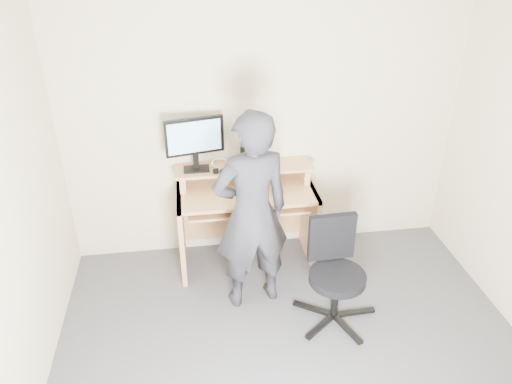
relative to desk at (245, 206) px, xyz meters
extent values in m
plane|color=#505055|center=(0.20, -1.53, -0.55)|extent=(3.50, 3.50, 0.00)
cube|color=beige|center=(0.20, 0.22, 0.70)|extent=(3.50, 0.02, 2.50)
cube|color=tan|center=(-0.58, -0.08, -0.17)|extent=(0.04, 0.60, 0.75)
cube|color=tan|center=(0.58, -0.08, -0.17)|extent=(0.04, 0.60, 0.75)
cube|color=tan|center=(0.00, -0.08, 0.19)|extent=(1.20, 0.60, 0.03)
cube|color=tan|center=(0.00, -0.16, 0.09)|extent=(1.02, 0.38, 0.02)
cube|color=tan|center=(-0.54, 0.07, 0.28)|extent=(0.05, 0.28, 0.15)
cube|color=tan|center=(0.54, 0.07, 0.28)|extent=(0.05, 0.28, 0.15)
cube|color=tan|center=(0.00, 0.07, 0.35)|extent=(1.20, 0.30, 0.02)
cube|color=tan|center=(0.00, 0.21, -0.12)|extent=(1.20, 0.03, 0.65)
cube|color=black|center=(-0.41, 0.06, 0.37)|extent=(0.22, 0.14, 0.01)
cube|color=black|center=(-0.41, 0.08, 0.45)|extent=(0.05, 0.04, 0.14)
cube|color=black|center=(-0.41, 0.05, 0.68)|extent=(0.50, 0.14, 0.32)
cube|color=#8ACFEF|center=(-0.41, 0.03, 0.68)|extent=(0.44, 0.10, 0.27)
cube|color=black|center=(0.03, 0.09, 0.46)|extent=(0.10, 0.14, 0.20)
cylinder|color=#B2B3B7|center=(0.05, 0.05, 0.44)|extent=(0.08, 0.08, 0.16)
cube|color=black|center=(0.26, 0.02, 0.37)|extent=(0.08, 0.13, 0.01)
cube|color=black|center=(-0.25, -0.03, 0.38)|extent=(0.05, 0.04, 0.03)
torus|color=silver|center=(-0.20, 0.14, 0.37)|extent=(0.20, 0.20, 0.06)
cube|color=black|center=(-0.08, -0.17, 0.12)|extent=(0.49, 0.28, 0.03)
ellipsoid|color=black|center=(0.26, -0.18, 0.22)|extent=(0.11, 0.07, 0.04)
cube|color=black|center=(0.76, -0.93, -0.51)|extent=(0.33, 0.06, 0.03)
cube|color=black|center=(0.63, -0.77, -0.51)|extent=(0.13, 0.33, 0.03)
cube|color=black|center=(0.44, -0.84, -0.51)|extent=(0.30, 0.22, 0.03)
cube|color=black|center=(0.45, -1.05, -0.51)|extent=(0.29, 0.24, 0.03)
cube|color=black|center=(0.65, -1.10, -0.51)|extent=(0.16, 0.33, 0.03)
cylinder|color=black|center=(0.59, -0.94, -0.33)|extent=(0.05, 0.05, 0.35)
cylinder|color=black|center=(0.59, -0.94, -0.14)|extent=(0.44, 0.44, 0.06)
cube|color=black|center=(0.58, -0.75, 0.11)|extent=(0.37, 0.07, 0.39)
imported|color=black|center=(-0.03, -0.60, 0.29)|extent=(0.68, 0.51, 1.67)
camera|label=1|loc=(-0.46, -3.82, 2.27)|focal=35.00mm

